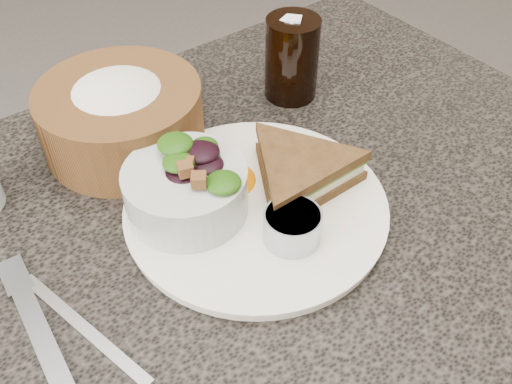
{
  "coord_description": "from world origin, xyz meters",
  "views": [
    {
      "loc": [
        -0.23,
        -0.34,
        1.21
      ],
      "look_at": [
        0.04,
        0.01,
        0.78
      ],
      "focal_mm": 40.0,
      "sensor_mm": 36.0,
      "label": 1
    }
  ],
  "objects": [
    {
      "name": "cola_glass",
      "position": [
        0.22,
        0.16,
        0.81
      ],
      "size": [
        0.08,
        0.08,
        0.12
      ],
      "primitive_type": null,
      "rotation": [
        0.0,
        0.0,
        -0.09
      ],
      "color": "black",
      "rests_on": "dining_table"
    },
    {
      "name": "orange_wedge",
      "position": [
        0.04,
        0.06,
        0.78
      ],
      "size": [
        0.08,
        0.08,
        0.03
      ],
      "primitive_type": "cone",
      "rotation": [
        0.0,
        0.0,
        0.15
      ],
      "color": "#FF7900",
      "rests_on": "dinner_plate"
    },
    {
      "name": "fork",
      "position": [
        -0.21,
        -0.02,
        0.75
      ],
      "size": [
        0.03,
        0.2,
        0.01
      ],
      "primitive_type": "cube",
      "rotation": [
        0.0,
        0.0,
        -0.07
      ],
      "color": "gray",
      "rests_on": "dining_table"
    },
    {
      "name": "dressing_ramekin",
      "position": [
        0.04,
        -0.05,
        0.78
      ],
      "size": [
        0.08,
        0.08,
        0.04
      ],
      "primitive_type": "cylinder",
      "rotation": [
        0.0,
        0.0,
        0.31
      ],
      "color": "#A0A6B1",
      "rests_on": "dinner_plate"
    },
    {
      "name": "dinner_plate",
      "position": [
        0.04,
        0.01,
        0.76
      ],
      "size": [
        0.29,
        0.29,
        0.01
      ],
      "primitive_type": "cylinder",
      "color": "white",
      "rests_on": "dining_table"
    },
    {
      "name": "knife",
      "position": [
        -0.18,
        -0.01,
        0.75
      ],
      "size": [
        0.05,
        0.18,
        0.0
      ],
      "primitive_type": "cube",
      "rotation": [
        0.0,
        0.0,
        0.24
      ],
      "color": "#B2B3B5",
      "rests_on": "dining_table"
    },
    {
      "name": "bread_basket",
      "position": [
        -0.02,
        0.2,
        0.81
      ],
      "size": [
        0.22,
        0.22,
        0.11
      ],
      "primitive_type": null,
      "rotation": [
        0.0,
        0.0,
        -0.11
      ],
      "color": "brown",
      "rests_on": "dining_table"
    },
    {
      "name": "sandwich",
      "position": [
        0.1,
        0.0,
        0.78
      ],
      "size": [
        0.16,
        0.16,
        0.04
      ],
      "primitive_type": null,
      "rotation": [
        0.0,
        0.0,
        0.01
      ],
      "color": "#50361C",
      "rests_on": "dinner_plate"
    },
    {
      "name": "salad_bowl",
      "position": [
        -0.02,
        0.05,
        0.8
      ],
      "size": [
        0.17,
        0.17,
        0.08
      ],
      "primitive_type": null,
      "rotation": [
        0.0,
        0.0,
        -0.43
      ],
      "color": "#B1B8B4",
      "rests_on": "dinner_plate"
    }
  ]
}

